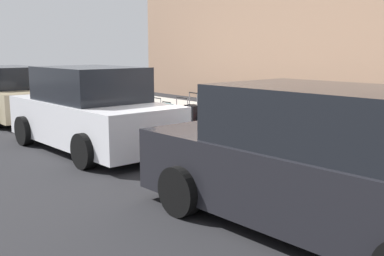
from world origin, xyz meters
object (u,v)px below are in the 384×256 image
at_px(suitcase_navy_5, 244,132).
at_px(parked_car_charcoal_0, 322,165).
at_px(bollard_post, 118,107).
at_px(suitcase_teal_10, 167,118).
at_px(fire_hydrant, 133,107).
at_px(suitcase_red_7, 210,130).
at_px(suitcase_maroon_2, 305,145).
at_px(suitcase_olive_6, 229,131).
at_px(parked_car_white_1, 91,112).
at_px(suitcase_black_8, 193,121).
at_px(suitcase_maroon_9, 182,120).
at_px(parked_car_beige_2, 6,95).
at_px(suitcase_teal_3, 281,140).
at_px(suitcase_black_1, 328,151).
at_px(suitcase_silver_4, 261,135).
at_px(suitcase_red_0, 353,158).
at_px(suitcase_silver_11, 156,118).

relative_size(suitcase_navy_5, parked_car_charcoal_0, 0.15).
height_order(bollard_post, parked_car_charcoal_0, parked_car_charcoal_0).
xyz_separation_m(suitcase_teal_10, fire_hydrant, (1.51, -0.02, 0.09)).
xyz_separation_m(suitcase_navy_5, suitcase_red_7, (0.98, 0.03, -0.07)).
bearing_deg(suitcase_maroon_2, suitcase_olive_6, -0.51).
bearing_deg(parked_car_white_1, fire_hydrant, -52.12).
distance_m(suitcase_black_8, suitcase_maroon_9, 0.52).
relative_size(suitcase_olive_6, suitcase_red_7, 1.57).
bearing_deg(parked_car_charcoal_0, suitcase_olive_6, -29.74).
bearing_deg(fire_hydrant, parked_car_beige_2, 27.69).
distance_m(suitcase_teal_3, bollard_post, 5.50).
distance_m(suitcase_olive_6, suitcase_black_8, 1.03).
bearing_deg(fire_hydrant, bollard_post, 15.56).
distance_m(suitcase_maroon_9, suitcase_teal_10, 0.52).
bearing_deg(suitcase_black_1, fire_hydrant, 0.14).
relative_size(suitcase_olive_6, suitcase_teal_10, 1.22).
xyz_separation_m(suitcase_olive_6, bollard_post, (4.09, 0.22, 0.10)).
height_order(suitcase_silver_4, suitcase_black_8, suitcase_black_8).
xyz_separation_m(suitcase_silver_4, suitcase_teal_10, (2.99, -0.00, -0.02)).
xyz_separation_m(suitcase_maroon_9, bollard_post, (2.56, 0.19, 0.07)).
bearing_deg(parked_car_charcoal_0, suitcase_red_7, -25.75).
bearing_deg(suitcase_maroon_9, parked_car_white_1, 77.94).
height_order(suitcase_black_1, parked_car_beige_2, parked_car_beige_2).
xyz_separation_m(suitcase_red_0, suitcase_maroon_9, (4.38, -0.03, 0.06)).
bearing_deg(fire_hydrant, suitcase_silver_11, -178.94).
relative_size(suitcase_teal_10, suitcase_silver_11, 0.93).
bearing_deg(suitcase_teal_10, suitcase_black_1, -179.52).
relative_size(suitcase_black_1, suitcase_navy_5, 0.87).
bearing_deg(suitcase_black_1, parked_car_beige_2, 11.77).
xyz_separation_m(suitcase_black_1, suitcase_teal_3, (0.97, 0.01, 0.03)).
bearing_deg(suitcase_navy_5, suitcase_teal_3, 179.33).
bearing_deg(suitcase_maroon_9, suitcase_teal_10, 6.99).
bearing_deg(suitcase_silver_11, suitcase_olive_6, -178.93).
xyz_separation_m(suitcase_red_0, suitcase_olive_6, (2.85, -0.06, 0.03)).
height_order(suitcase_olive_6, bollard_post, suitcase_olive_6).
distance_m(suitcase_maroon_2, suitcase_olive_6, 1.90).
xyz_separation_m(suitcase_black_1, suitcase_navy_5, (1.91, 0.00, 0.04)).
distance_m(suitcase_teal_3, suitcase_black_8, 2.43).
bearing_deg(fire_hydrant, suitcase_black_8, 178.98).
height_order(suitcase_teal_3, parked_car_white_1, parked_car_white_1).
xyz_separation_m(parked_car_white_1, parked_car_beige_2, (5.44, 0.00, -0.06)).
height_order(suitcase_black_8, bollard_post, suitcase_black_8).
bearing_deg(suitcase_teal_3, suitcase_olive_6, -2.56).
bearing_deg(suitcase_olive_6, fire_hydrant, 1.06).
xyz_separation_m(suitcase_maroon_2, parked_car_white_1, (3.88, 2.08, 0.36)).
relative_size(suitcase_navy_5, parked_car_beige_2, 0.15).
xyz_separation_m(suitcase_silver_4, parked_car_white_1, (2.92, 2.00, 0.31)).
bearing_deg(suitcase_navy_5, suitcase_black_1, -179.98).
bearing_deg(parked_car_white_1, suitcase_teal_10, -88.01).
distance_m(parked_car_white_1, parked_car_beige_2, 5.44).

